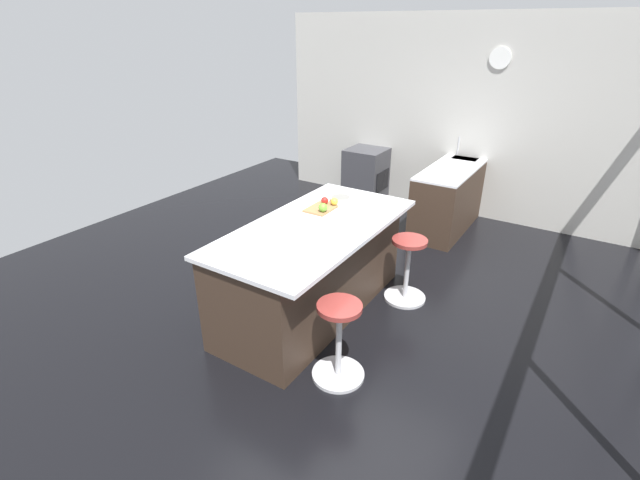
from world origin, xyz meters
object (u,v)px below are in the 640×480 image
Objects in this scene: cutting_board at (322,208)px; apple_green at (323,207)px; kitchen_island at (312,268)px; oven_range at (366,175)px; fruit_bowl at (341,200)px; stool_middle at (339,344)px; apple_yellow at (334,201)px; apple_red at (325,200)px; stool_by_window at (407,271)px.

apple_green reaches higher than cutting_board.
oven_range is at bearing -161.85° from kitchen_island.
fruit_bowl is (-0.62, -0.04, 0.51)m from kitchen_island.
stool_middle is at bearing 24.49° from oven_range.
apple_yellow is 0.86× the size of apple_green.
apple_yellow is at bearing -174.66° from kitchen_island.
oven_range is at bearing -161.72° from apple_red.
apple_green is 0.34m from fruit_bowl.
apple_green is (0.10, 0.07, 0.05)m from cutting_board.
cutting_board reaches higher than oven_range.
oven_range is 11.58× the size of apple_red.
stool_by_window is at bearing 96.17° from fruit_bowl.
stool_by_window is (2.48, 1.77, -0.10)m from oven_range.
stool_middle is at bearing 36.64° from apple_red.
apple_red reaches higher than fruit_bowl.
stool_by_window is 9.45× the size of apple_red.
apple_yellow is (2.68, 1.00, 0.59)m from oven_range.
kitchen_island is at bearing 9.58° from apple_green.
apple_green is (0.19, 0.10, 0.01)m from apple_red.
cutting_board is 1.51× the size of fruit_bowl.
fruit_bowl is at bearing 177.06° from apple_yellow.
apple_red is (-1.18, -0.88, 0.69)m from stool_middle.
oven_range is 4.27m from stool_middle.
apple_red reaches higher than cutting_board.
apple_red is 0.83× the size of apple_green.
apple_red is at bearing 18.28° from oven_range.
apple_yellow reaches higher than apple_red.
apple_yellow is at bearing -147.24° from stool_middle.
oven_range is 3.05m from stool_by_window.
kitchen_island is 0.73m from apple_yellow.
cutting_board is at bearing -162.02° from kitchen_island.
oven_range is 2.39× the size of cutting_board.
kitchen_island is at bearing 18.15° from oven_range.
kitchen_island reaches higher than oven_range.
apple_yellow is at bearing 179.83° from apple_green.
apple_green is at bearing -141.78° from stool_middle.
fruit_bowl is (-0.15, 0.11, -0.02)m from apple_red.
oven_range reaches higher than stool_by_window.
apple_red is (0.02, -0.10, -0.00)m from apple_yellow.
apple_red is (-0.10, -0.03, 0.05)m from cutting_board.
apple_red is at bearing -164.91° from cutting_board.
apple_yellow is (-0.12, 0.08, 0.05)m from cutting_board.
oven_range is 2.91m from apple_red.
fruit_bowl is (-0.24, 0.08, 0.03)m from cutting_board.
stool_middle is 9.45× the size of apple_red.
kitchen_island is 28.73× the size of apple_yellow.
apple_yellow is 0.10m from apple_red.
oven_range reaches higher than stool_middle.
fruit_bowl reaches higher than oven_range.
apple_red reaches higher than stool_by_window.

